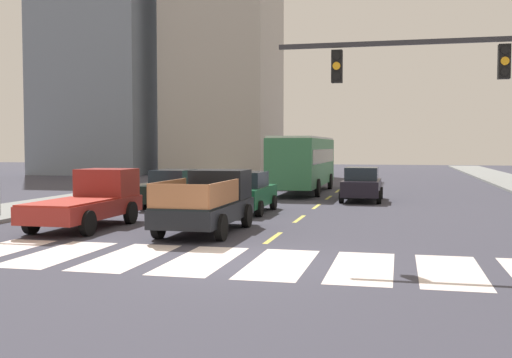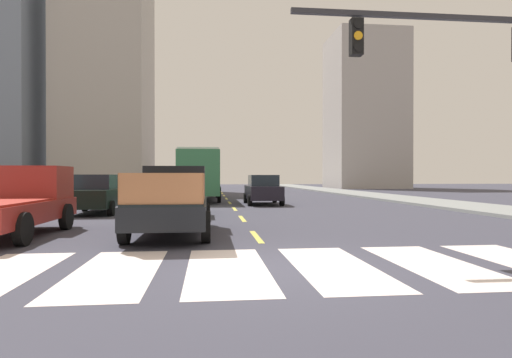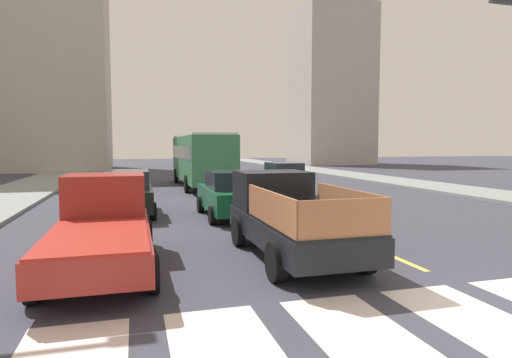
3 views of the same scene
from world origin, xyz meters
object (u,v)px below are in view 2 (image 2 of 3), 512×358
Objects in this scene: city_bus at (200,172)px; sedan_far at (97,194)px; pickup_dark at (17,202)px; sedan_near_left at (179,195)px; pickup_stakebed at (172,201)px; sedan_mid at (263,190)px.

city_bus is 11.16m from sedan_far.
pickup_dark is 7.00m from sedan_far.
city_bus reaches higher than pickup_dark.
city_bus is 11.70m from sedan_near_left.
pickup_stakebed is at bearing -59.77° from sedan_far.
sedan_far is 3.94m from sedan_near_left.
sedan_mid is 1.00× the size of sedan_near_left.
sedan_mid is at bearing 53.31° from pickup_dark.
sedan_near_left is at bearing -124.20° from sedan_mid.
pickup_dark is (-4.29, 0.07, -0.02)m from pickup_stakebed.
sedan_near_left is (-4.41, -6.63, 0.00)m from sedan_mid.
sedan_near_left is (4.09, 5.58, -0.06)m from pickup_dark.
sedan_near_left is (-0.20, 5.65, -0.08)m from pickup_stakebed.
city_bus is 2.45× the size of sedan_mid.
sedan_mid is (4.20, 12.28, -0.08)m from pickup_stakebed.
sedan_mid is 7.96m from sedan_near_left.
sedan_far is (0.41, 6.99, -0.06)m from pickup_dark.
pickup_stakebed is at bearing -93.16° from city_bus.
sedan_far is 9.63m from sedan_mid.
pickup_dark is 1.18× the size of sedan_near_left.
sedan_far is 1.00× the size of sedan_near_left.
city_bus is 6.35m from sedan_mid.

